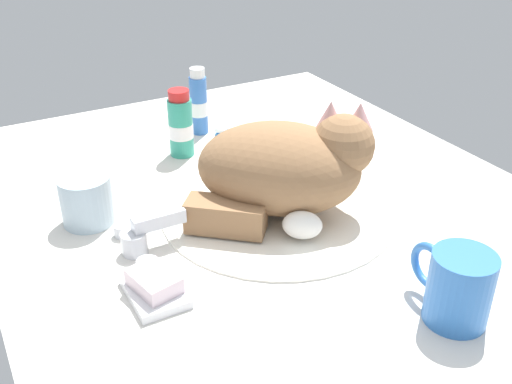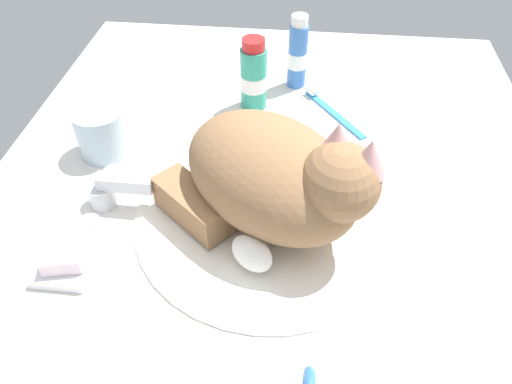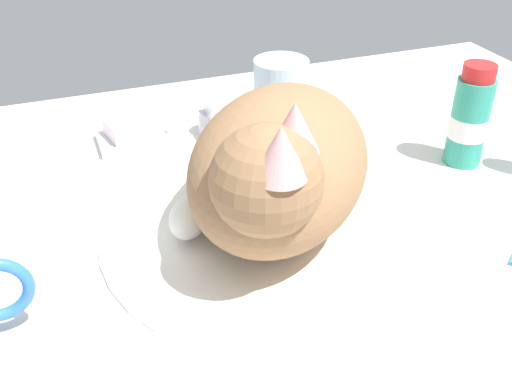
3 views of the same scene
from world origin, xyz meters
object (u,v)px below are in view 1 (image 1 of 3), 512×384
at_px(soap_bar, 154,281).
at_px(toothpaste_bottle, 181,125).
at_px(rinse_cup, 86,200).
at_px(mouthwash_bottle, 199,103).
at_px(coffee_mug, 457,287).
at_px(cat, 287,166).
at_px(toothbrush, 248,138).
at_px(faucet, 142,237).

xyz_separation_m(soap_bar, toothpaste_bottle, (0.36, -0.19, 0.03)).
height_order(rinse_cup, mouthwash_bottle, mouthwash_bottle).
distance_m(coffee_mug, rinse_cup, 0.52).
xyz_separation_m(cat, rinse_cup, (0.12, 0.27, -0.04)).
distance_m(cat, mouthwash_bottle, 0.34).
height_order(cat, coffee_mug, cat).
relative_size(rinse_cup, toothpaste_bottle, 0.62).
xyz_separation_m(coffee_mug, soap_bar, (0.21, 0.29, -0.02)).
bearing_deg(rinse_cup, coffee_mug, -142.75).
bearing_deg(toothbrush, mouthwash_bottle, 38.10).
bearing_deg(mouthwash_bottle, soap_bar, 149.62).
bearing_deg(faucet, toothbrush, -49.77).
height_order(cat, toothbrush, cat).
bearing_deg(rinse_cup, toothbrush, -67.40).
bearing_deg(coffee_mug, faucet, 41.66).
bearing_deg(toothbrush, toothpaste_bottle, 87.63).
bearing_deg(toothpaste_bottle, faucet, 147.20).
height_order(mouthwash_bottle, toothbrush, mouthwash_bottle).
distance_m(rinse_cup, soap_bar, 0.21).
bearing_deg(toothbrush, faucet, 130.23).
bearing_deg(cat, rinse_cup, 66.24).
bearing_deg(soap_bar, faucet, -10.98).
height_order(coffee_mug, toothpaste_bottle, toothpaste_bottle).
height_order(faucet, cat, cat).
height_order(coffee_mug, toothbrush, coffee_mug).
relative_size(toothpaste_bottle, mouthwash_bottle, 0.94).
bearing_deg(mouthwash_bottle, toothpaste_bottle, 137.71).
bearing_deg(coffee_mug, toothbrush, -2.75).
bearing_deg(cat, coffee_mug, -171.02).
distance_m(mouthwash_bottle, toothbrush, 0.12).
bearing_deg(toothbrush, cat, 164.22).
xyz_separation_m(rinse_cup, toothpaste_bottle, (0.15, -0.21, 0.02)).
relative_size(cat, soap_bar, 4.71).
xyz_separation_m(coffee_mug, rinse_cup, (0.42, 0.32, -0.01)).
bearing_deg(soap_bar, toothpaste_bottle, -27.39).
bearing_deg(toothpaste_bottle, coffee_mug, -169.41).
bearing_deg(rinse_cup, soap_bar, -173.32).
distance_m(coffee_mug, soap_bar, 0.36).
relative_size(cat, coffee_mug, 2.59).
distance_m(cat, toothbrush, 0.28).
bearing_deg(toothpaste_bottle, cat, -167.63).
height_order(soap_bar, toothbrush, soap_bar).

